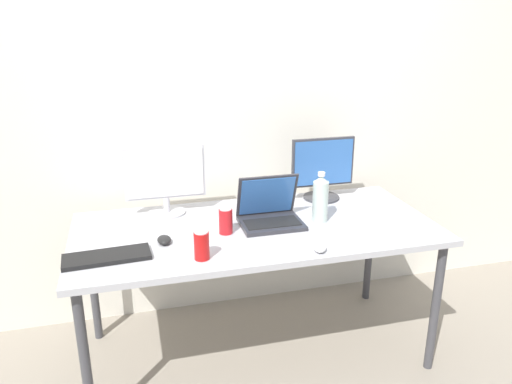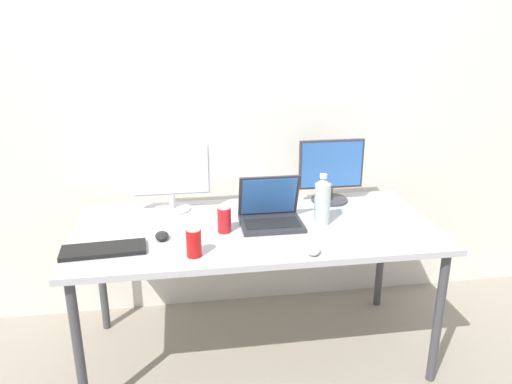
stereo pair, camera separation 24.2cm
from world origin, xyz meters
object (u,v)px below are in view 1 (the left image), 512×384
Objects in this scene: work_desk at (256,236)px; laptop_silver at (270,212)px; keyboard_main at (107,257)px; mouse_by_laptop at (164,240)px; soda_can_by_laptop at (226,221)px; monitor_center at (323,169)px; mouse_by_keyboard at (320,247)px; monitor_left at (165,179)px; water_bottle at (320,199)px; soda_can_near_keyboard at (202,245)px.

laptop_silver is (0.08, 0.02, 0.11)m from work_desk.
keyboard_main is 3.98× the size of mouse_by_laptop.
laptop_silver is at bearing 16.34° from work_desk.
work_desk is 5.83× the size of laptop_silver.
soda_can_by_laptop reaches higher than keyboard_main.
keyboard_main is 0.27m from mouse_by_laptop.
monitor_center is 0.72m from soda_can_by_laptop.
keyboard_main is 3.91× the size of mouse_by_keyboard.
monitor_left is 0.89m from mouse_by_keyboard.
water_bottle is (-0.14, -0.31, -0.06)m from monitor_center.
water_bottle is at bearing -113.51° from monitor_center.
water_bottle is 2.06× the size of soda_can_near_keyboard.
mouse_by_laptop is 0.35× the size of water_bottle.
soda_can_near_keyboard is (-0.65, -0.27, -0.06)m from water_bottle.
work_desk is 4.86× the size of keyboard_main.
soda_can_near_keyboard reaches higher than mouse_by_keyboard.
keyboard_main is 2.91× the size of soda_can_by_laptop.
keyboard_main is 2.91× the size of soda_can_near_keyboard.
mouse_by_laptop is at bearing -168.75° from laptop_silver.
soda_can_near_keyboard and soda_can_by_laptop have the same top height.
mouse_by_keyboard is (0.91, -0.16, 0.01)m from keyboard_main.
monitor_left reaches higher than water_bottle.
water_bottle is at bearing 2.23° from mouse_by_laptop.
keyboard_main is (-0.30, -0.47, -0.18)m from monitor_left.
water_bottle is (0.13, 0.32, 0.10)m from mouse_by_keyboard.
laptop_silver is at bearing 10.70° from keyboard_main.
monitor_center is 0.98m from soda_can_near_keyboard.
work_desk is 4.28× the size of monitor_left.
soda_can_near_keyboard is (0.10, -0.57, -0.13)m from monitor_left.
mouse_by_laptop is at bearing -172.27° from soda_can_by_laptop.
work_desk is at bearing -147.52° from monitor_center.
monitor_center is 1.40× the size of water_bottle.
water_bottle is 0.50m from soda_can_by_laptop.
mouse_by_laptop is at bearing -175.09° from water_bottle.
soda_can_by_laptop is (-0.24, -0.07, 0.01)m from laptop_silver.
water_bottle is (1.04, 0.17, 0.11)m from keyboard_main.
monitor_left is 1.15× the size of monitor_center.
mouse_by_keyboard is (0.20, -0.34, 0.07)m from work_desk.
monitor_left reaches higher than keyboard_main.
water_bottle is (0.33, -0.02, 0.18)m from work_desk.
monitor_left is at bearing 99.46° from soda_can_near_keyboard.
mouse_by_keyboard is at bearing -13.74° from keyboard_main.
water_bottle reaches higher than work_desk.
monitor_left reaches higher than mouse_by_keyboard.
monitor_left reaches higher than work_desk.
water_bottle is at bearing 85.60° from mouse_by_keyboard.
monitor_left is at bearing 53.46° from keyboard_main.
monitor_left is at bearing 79.92° from mouse_by_laptop.
monitor_left is 0.41m from mouse_by_laptop.
work_desk is at bearing 15.13° from soda_can_by_laptop.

